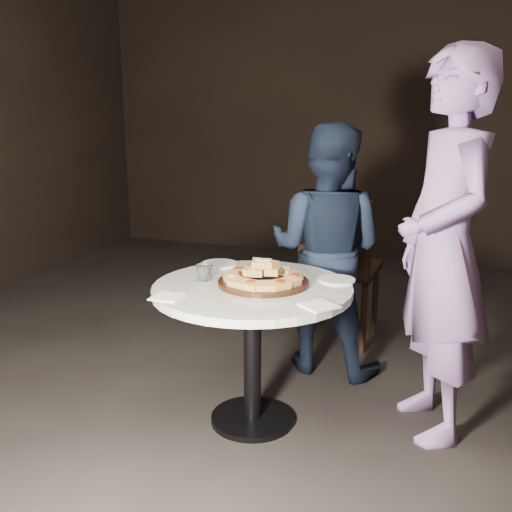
# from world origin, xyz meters

# --- Properties ---
(floor) EXTENTS (7.00, 7.00, 0.00)m
(floor) POSITION_xyz_m (0.00, 0.00, 0.00)
(floor) COLOR black
(floor) RESTS_ON ground
(table) EXTENTS (1.14, 1.14, 0.71)m
(table) POSITION_xyz_m (-0.04, -0.08, 0.57)
(table) COLOR black
(table) RESTS_ON ground
(serving_board) EXTENTS (0.47, 0.47, 0.02)m
(serving_board) POSITION_xyz_m (0.00, -0.05, 0.72)
(serving_board) COLOR black
(serving_board) RESTS_ON table
(focaccia_pile) EXTENTS (0.39, 0.38, 0.10)m
(focaccia_pile) POSITION_xyz_m (0.00, -0.04, 0.75)
(focaccia_pile) COLOR #BA9048
(focaccia_pile) RESTS_ON serving_board
(plate_left) EXTENTS (0.21, 0.21, 0.01)m
(plate_left) POSITION_xyz_m (-0.34, 0.21, 0.71)
(plate_left) COLOR white
(plate_left) RESTS_ON table
(plate_right) EXTENTS (0.20, 0.20, 0.01)m
(plate_right) POSITION_xyz_m (0.32, 0.13, 0.71)
(plate_right) COLOR white
(plate_right) RESTS_ON table
(water_glass) EXTENTS (0.09, 0.09, 0.08)m
(water_glass) POSITION_xyz_m (-0.29, -0.08, 0.74)
(water_glass) COLOR silver
(water_glass) RESTS_ON table
(napkin_near) EXTENTS (0.14, 0.14, 0.01)m
(napkin_near) POSITION_xyz_m (-0.32, -0.38, 0.71)
(napkin_near) COLOR white
(napkin_near) RESTS_ON table
(napkin_far) EXTENTS (0.19, 0.19, 0.01)m
(napkin_far) POSITION_xyz_m (0.33, -0.27, 0.71)
(napkin_far) COLOR white
(napkin_far) RESTS_ON table
(chair_far) EXTENTS (0.47, 0.50, 0.98)m
(chair_far) POSITION_xyz_m (0.13, 1.05, 0.57)
(chair_far) COLOR black
(chair_far) RESTS_ON ground
(diner_navy) EXTENTS (0.75, 0.62, 1.45)m
(diner_navy) POSITION_xyz_m (0.14, 0.67, 0.72)
(diner_navy) COLOR #141D30
(diner_navy) RESTS_ON ground
(diner_teal) EXTENTS (0.66, 0.77, 1.78)m
(diner_teal) POSITION_xyz_m (0.79, 0.17, 0.89)
(diner_teal) COLOR #866CAA
(diner_teal) RESTS_ON ground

